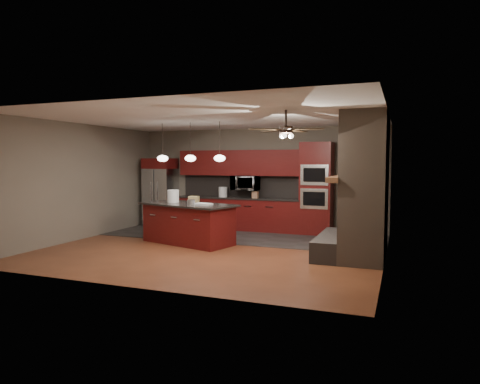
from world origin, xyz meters
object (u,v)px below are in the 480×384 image
at_px(oven_tower, 316,189).
at_px(paint_tray, 203,204).
at_px(counter_bucket, 223,192).
at_px(cardboard_box, 194,199).
at_px(paint_can, 191,202).
at_px(microwave, 245,183).
at_px(refrigerator, 161,192).
at_px(kitchen_island, 188,223).
at_px(white_bucket, 173,196).
at_px(counter_box, 255,195).

height_order(oven_tower, paint_tray, oven_tower).
xyz_separation_m(oven_tower, counter_bucket, (-2.63, 0.01, -0.15)).
relative_size(paint_tray, cardboard_box, 1.69).
distance_m(oven_tower, paint_can, 3.42).
height_order(microwave, refrigerator, refrigerator).
height_order(oven_tower, microwave, oven_tower).
distance_m(kitchen_island, paint_can, 0.59).
xyz_separation_m(white_bucket, paint_tray, (0.93, -0.31, -0.13)).
relative_size(microwave, white_bucket, 2.49).
distance_m(microwave, paint_tray, 2.51).
xyz_separation_m(kitchen_island, white_bucket, (-0.48, 0.16, 0.60)).
distance_m(oven_tower, counter_bucket, 2.63).
bearing_deg(microwave, cardboard_box, -106.65).
xyz_separation_m(kitchen_island, counter_box, (0.87, 2.23, 0.52)).
distance_m(refrigerator, counter_bucket, 1.97).
distance_m(white_bucket, paint_can, 0.78).
relative_size(oven_tower, microwave, 3.25).
height_order(cardboard_box, counter_bucket, counter_bucket).
height_order(kitchen_island, white_bucket, white_bucket).
distance_m(paint_tray, counter_bucket, 2.50).
height_order(refrigerator, counter_bucket, refrigerator).
relative_size(microwave, paint_tray, 1.92).
bearing_deg(oven_tower, counter_bucket, 179.84).
xyz_separation_m(white_bucket, counter_bucket, (0.38, 2.12, -0.03)).
distance_m(oven_tower, refrigerator, 4.60).
height_order(refrigerator, cardboard_box, refrigerator).
bearing_deg(paint_tray, oven_tower, 62.90).
xyz_separation_m(counter_bucket, counter_box, (0.97, -0.05, -0.05)).
height_order(paint_can, counter_bucket, counter_bucket).
relative_size(paint_can, counter_bucket, 0.63).
relative_size(paint_tray, counter_box, 2.14).
bearing_deg(microwave, white_bucket, -115.33).
distance_m(white_bucket, paint_tray, 0.99).
distance_m(refrigerator, cardboard_box, 2.74).
height_order(white_bucket, paint_can, white_bucket).
xyz_separation_m(oven_tower, microwave, (-1.98, 0.06, 0.11)).
bearing_deg(counter_box, microwave, 163.75).
xyz_separation_m(paint_can, counter_bucket, (-0.30, 2.51, 0.06)).
bearing_deg(paint_tray, counter_bucket, 116.19).
xyz_separation_m(refrigerator, counter_box, (2.94, 0.03, -0.00)).
distance_m(white_bucket, cardboard_box, 0.49).
bearing_deg(microwave, paint_can, -97.84).
distance_m(kitchen_island, counter_bucket, 2.35).
xyz_separation_m(kitchen_island, paint_can, (0.19, -0.23, 0.51)).
height_order(refrigerator, paint_can, refrigerator).
bearing_deg(cardboard_box, refrigerator, 134.72).
bearing_deg(white_bucket, microwave, 64.67).
bearing_deg(paint_tray, counter_box, 93.44).
distance_m(paint_can, counter_bucket, 2.53).
xyz_separation_m(oven_tower, kitchen_island, (-2.52, -2.27, -0.73)).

